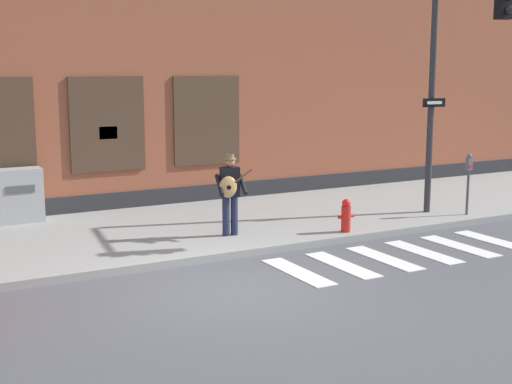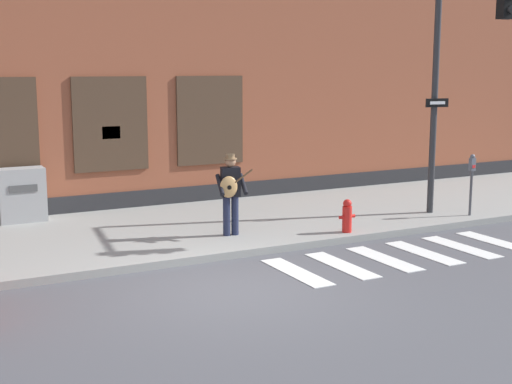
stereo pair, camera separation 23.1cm
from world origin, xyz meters
The scene contains 9 objects.
ground_plane centered at (0.00, 0.00, 0.00)m, with size 160.00×160.00×0.00m, color #4C4C51.
sidewalk centered at (0.00, 4.23, 0.07)m, with size 28.00×5.04×0.15m.
building_backdrop centered at (0.00, 8.75, 4.02)m, with size 28.00×4.06×8.06m.
crosswalk centered at (3.82, 0.41, 0.01)m, with size 5.20×1.90×0.01m.
busker centered at (1.35, 2.92, 1.10)m, with size 0.72×0.62×1.68m.
traffic_light centered at (6.45, 1.90, 3.74)m, with size 0.74×2.63×5.23m.
parking_meter centered at (7.17, 2.16, 1.09)m, with size 0.13×0.11×1.44m.
utility_box centered at (-2.20, 6.30, 0.75)m, with size 1.01×0.54×1.20m.
fire_hydrant centered at (3.63, 2.06, 0.49)m, with size 0.38×0.20×0.70m.
Camera 1 is at (-4.99, -9.87, 3.55)m, focal length 50.00 mm.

